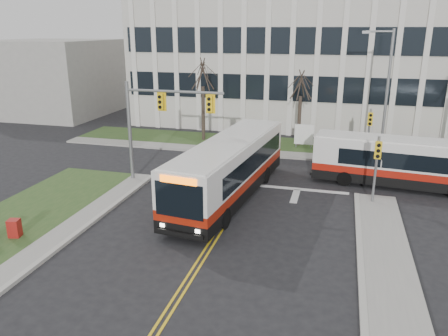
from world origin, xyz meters
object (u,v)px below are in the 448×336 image
bus_cross (407,164)px  directory_sign (304,135)px  newspaper_box_red (15,229)px  streetlight (385,88)px  bus_main (230,170)px

bus_cross → directory_sign: bearing=-130.9°
directory_sign → newspaper_box_red: bearing=-120.5°
streetlight → bus_cross: streetlight is taller
bus_main → newspaper_box_red: bearing=-130.7°
bus_cross → newspaper_box_red: size_ratio=11.41×
directory_sign → bus_main: 12.03m
streetlight → newspaper_box_red: 24.99m
streetlight → newspaper_box_red: size_ratio=9.68×
streetlight → bus_cross: size_ratio=0.85×
bus_main → newspaper_box_red: (-8.18, -7.55, -1.16)m
bus_main → directory_sign: bearing=81.5°
streetlight → bus_main: bearing=-130.0°
directory_sign → bus_cross: size_ratio=0.18×
bus_main → bus_cross: bearing=30.5°
streetlight → bus_cross: 7.12m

